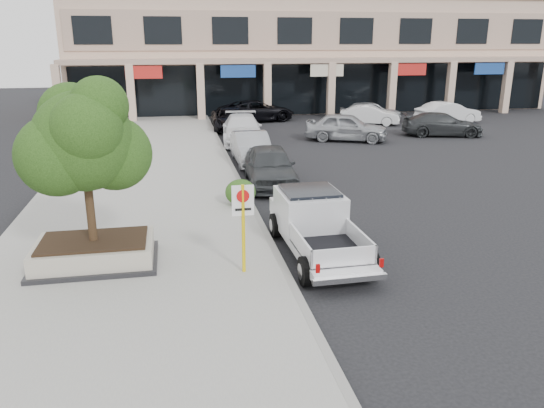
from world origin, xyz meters
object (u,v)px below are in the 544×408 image
at_px(curb_car_c, 242,129).
at_px(curb_car_d, 230,119).
at_px(lot_car_d, 257,111).
at_px(lot_car_a, 346,127).
at_px(lot_car_c, 442,124).
at_px(lot_car_b, 370,115).
at_px(no_parking_sign, 243,217).
at_px(curb_car_b, 252,148).
at_px(planter, 95,252).
at_px(lot_car_e, 371,112).
at_px(pickup_truck, 319,227).
at_px(lot_car_f, 448,113).
at_px(planter_tree, 90,141).
at_px(curb_car_a, 270,166).

bearing_deg(curb_car_c, curb_car_d, 97.23).
bearing_deg(lot_car_d, lot_car_a, -169.12).
bearing_deg(lot_car_c, lot_car_b, 42.24).
relative_size(no_parking_sign, lot_car_d, 0.41).
bearing_deg(curb_car_b, planter, -117.53).
bearing_deg(no_parking_sign, planter, 162.02).
distance_m(curb_car_c, lot_car_e, 12.20).
relative_size(lot_car_b, lot_car_d, 0.74).
relative_size(lot_car_a, lot_car_b, 1.17).
distance_m(pickup_truck, curb_car_d, 22.26).
bearing_deg(curb_car_d, lot_car_f, 0.99).
distance_m(planter, pickup_truck, 6.06).
bearing_deg(curb_car_d, no_parking_sign, -93.69).
distance_m(curb_car_c, lot_car_a, 6.25).
xyz_separation_m(lot_car_d, lot_car_f, (13.42, -3.64, -0.01)).
bearing_deg(planter_tree, lot_car_a, 53.27).
distance_m(curb_car_d, lot_car_e, 10.63).
relative_size(curb_car_a, curb_car_c, 0.87).
xyz_separation_m(planter, no_parking_sign, (3.80, -1.23, 1.16)).
height_order(curb_car_c, lot_car_d, curb_car_c).
xyz_separation_m(no_parking_sign, curb_car_c, (2.42, 18.39, -0.83)).
distance_m(planter, curb_car_c, 18.26).
relative_size(no_parking_sign, lot_car_e, 0.51).
relative_size(no_parking_sign, pickup_truck, 0.43).
relative_size(curb_car_a, curb_car_b, 1.04).
xyz_separation_m(no_parking_sign, lot_car_e, (12.80, 24.80, -0.87)).
xyz_separation_m(pickup_truck, lot_car_a, (6.40, 16.85, -0.01)).
height_order(lot_car_d, lot_car_e, lot_car_d).
relative_size(lot_car_c, lot_car_d, 0.88).
relative_size(planter, lot_car_e, 0.71).
relative_size(pickup_truck, lot_car_a, 1.09).
bearing_deg(lot_car_b, curb_car_a, 167.44).
distance_m(planter, lot_car_c, 25.62).
height_order(no_parking_sign, lot_car_b, no_parking_sign).
bearing_deg(planter_tree, lot_car_d, 71.91).
distance_m(planter, curb_car_b, 13.09).
bearing_deg(lot_car_f, planter, 126.64).
relative_size(no_parking_sign, curb_car_c, 0.41).
distance_m(planter_tree, no_parking_sign, 4.30).
height_order(curb_car_d, lot_car_b, curb_car_d).
bearing_deg(planter_tree, no_parking_sign, -20.73).
height_order(planter, planter_tree, planter_tree).
bearing_deg(planter, lot_car_b, 54.33).
bearing_deg(lot_car_c, curb_car_c, 103.79).
relative_size(planter, lot_car_c, 0.64).
height_order(planter, curb_car_c, curb_car_c).
relative_size(no_parking_sign, lot_car_a, 0.47).
distance_m(curb_car_a, lot_car_e, 19.21).
xyz_separation_m(lot_car_a, lot_car_d, (-4.05, 8.80, -0.05)).
height_order(curb_car_d, lot_car_f, lot_car_f).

